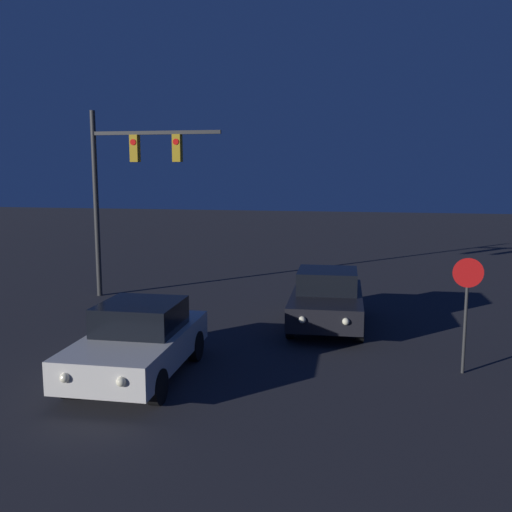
# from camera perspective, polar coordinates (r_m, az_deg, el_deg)

# --- Properties ---
(car_near) EXTENTS (2.06, 4.29, 1.60)m
(car_near) POSITION_cam_1_polar(r_m,az_deg,el_deg) (12.53, -11.68, -8.30)
(car_near) COLOR beige
(car_near) RESTS_ON ground_plane
(car_far) EXTENTS (2.13, 4.32, 1.60)m
(car_far) POSITION_cam_1_polar(r_m,az_deg,el_deg) (16.27, 7.10, -4.27)
(car_far) COLOR black
(car_far) RESTS_ON ground_plane
(traffic_signal_mast) EXTENTS (4.57, 0.30, 6.40)m
(traffic_signal_mast) POSITION_cam_1_polar(r_m,az_deg,el_deg) (20.04, -12.92, 7.92)
(traffic_signal_mast) COLOR #2D2D2D
(traffic_signal_mast) RESTS_ON ground_plane
(stop_sign) EXTENTS (0.64, 0.07, 2.55)m
(stop_sign) POSITION_cam_1_polar(r_m,az_deg,el_deg) (13.05, 20.34, -3.67)
(stop_sign) COLOR #2D2D2D
(stop_sign) RESTS_ON ground_plane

